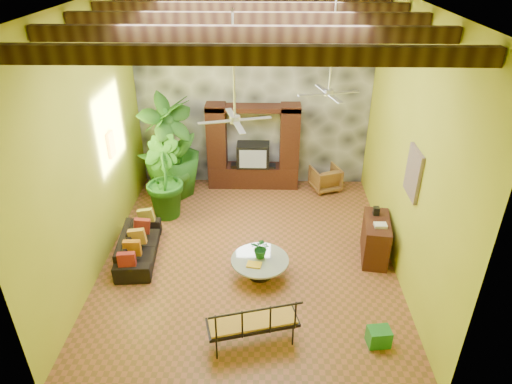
{
  "coord_description": "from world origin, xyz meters",
  "views": [
    {
      "loc": [
        0.35,
        -7.87,
        5.95
      ],
      "look_at": [
        0.15,
        0.2,
        1.43
      ],
      "focal_mm": 32.0,
      "sensor_mm": 36.0,
      "label": 1
    }
  ],
  "objects_px": {
    "iron_bench": "(252,322)",
    "coffee_table": "(260,265)",
    "ceiling_fan_back": "(330,83)",
    "tall_plant_a": "(170,149)",
    "entertainment_center": "(253,153)",
    "green_bin": "(379,337)",
    "sofa": "(139,246)",
    "side_console": "(375,239)",
    "ceiling_fan_front": "(235,108)",
    "wicker_armchair": "(325,178)",
    "tall_plant_c": "(172,147)",
    "tall_plant_b": "(162,177)"
  },
  "relations": [
    {
      "from": "sofa",
      "to": "tall_plant_a",
      "type": "distance_m",
      "value": 2.76
    },
    {
      "from": "ceiling_fan_back",
      "to": "tall_plant_a",
      "type": "height_order",
      "value": "ceiling_fan_back"
    },
    {
      "from": "green_bin",
      "to": "sofa",
      "type": "bearing_deg",
      "value": 153.36
    },
    {
      "from": "green_bin",
      "to": "side_console",
      "type": "bearing_deg",
      "value": 80.61
    },
    {
      "from": "tall_plant_c",
      "to": "coffee_table",
      "type": "relative_size",
      "value": 2.25
    },
    {
      "from": "coffee_table",
      "to": "tall_plant_c",
      "type": "bearing_deg",
      "value": 124.16
    },
    {
      "from": "entertainment_center",
      "to": "tall_plant_a",
      "type": "bearing_deg",
      "value": -160.28
    },
    {
      "from": "entertainment_center",
      "to": "ceiling_fan_back",
      "type": "distance_m",
      "value": 3.5
    },
    {
      "from": "tall_plant_a",
      "to": "tall_plant_b",
      "type": "distance_m",
      "value": 0.88
    },
    {
      "from": "sofa",
      "to": "coffee_table",
      "type": "height_order",
      "value": "sofa"
    },
    {
      "from": "entertainment_center",
      "to": "tall_plant_a",
      "type": "relative_size",
      "value": 0.87
    },
    {
      "from": "sofa",
      "to": "green_bin",
      "type": "bearing_deg",
      "value": -121.58
    },
    {
      "from": "entertainment_center",
      "to": "tall_plant_a",
      "type": "distance_m",
      "value": 2.19
    },
    {
      "from": "ceiling_fan_front",
      "to": "iron_bench",
      "type": "relative_size",
      "value": 1.18
    },
    {
      "from": "tall_plant_c",
      "to": "iron_bench",
      "type": "height_order",
      "value": "tall_plant_c"
    },
    {
      "from": "tall_plant_a",
      "to": "iron_bench",
      "type": "height_order",
      "value": "tall_plant_a"
    },
    {
      "from": "ceiling_fan_front",
      "to": "sofa",
      "type": "height_order",
      "value": "ceiling_fan_front"
    },
    {
      "from": "tall_plant_a",
      "to": "ceiling_fan_front",
      "type": "bearing_deg",
      "value": -57.0
    },
    {
      "from": "sofa",
      "to": "iron_bench",
      "type": "height_order",
      "value": "iron_bench"
    },
    {
      "from": "iron_bench",
      "to": "ceiling_fan_back",
      "type": "bearing_deg",
      "value": 54.08
    },
    {
      "from": "entertainment_center",
      "to": "sofa",
      "type": "distance_m",
      "value": 4.05
    },
    {
      "from": "entertainment_center",
      "to": "green_bin",
      "type": "relative_size",
      "value": 6.5
    },
    {
      "from": "entertainment_center",
      "to": "wicker_armchair",
      "type": "height_order",
      "value": "entertainment_center"
    },
    {
      "from": "iron_bench",
      "to": "side_console",
      "type": "xyz_separation_m",
      "value": [
        2.49,
        2.51,
        -0.1
      ]
    },
    {
      "from": "iron_bench",
      "to": "coffee_table",
      "type": "bearing_deg",
      "value": 72.61
    },
    {
      "from": "ceiling_fan_front",
      "to": "green_bin",
      "type": "relative_size",
      "value": 5.04
    },
    {
      "from": "tall_plant_a",
      "to": "green_bin",
      "type": "height_order",
      "value": "tall_plant_a"
    },
    {
      "from": "ceiling_fan_front",
      "to": "sofa",
      "type": "xyz_separation_m",
      "value": [
        -2.12,
        0.29,
        -3.13
      ]
    },
    {
      "from": "sofa",
      "to": "side_console",
      "type": "relative_size",
      "value": 1.68
    },
    {
      "from": "sofa",
      "to": "tall_plant_b",
      "type": "bearing_deg",
      "value": -12.3
    },
    {
      "from": "wicker_armchair",
      "to": "ceiling_fan_back",
      "type": "bearing_deg",
      "value": 59.84
    },
    {
      "from": "sofa",
      "to": "tall_plant_b",
      "type": "height_order",
      "value": "tall_plant_b"
    },
    {
      "from": "wicker_armchair",
      "to": "side_console",
      "type": "height_order",
      "value": "side_console"
    },
    {
      "from": "sofa",
      "to": "side_console",
      "type": "bearing_deg",
      "value": -93.52
    },
    {
      "from": "ceiling_fan_front",
      "to": "wicker_armchair",
      "type": "xyz_separation_m",
      "value": [
        2.13,
        3.37,
        -3.08
      ]
    },
    {
      "from": "ceiling_fan_front",
      "to": "iron_bench",
      "type": "height_order",
      "value": "ceiling_fan_front"
    },
    {
      "from": "tall_plant_b",
      "to": "green_bin",
      "type": "distance_m",
      "value": 5.98
    },
    {
      "from": "ceiling_fan_front",
      "to": "coffee_table",
      "type": "height_order",
      "value": "ceiling_fan_front"
    },
    {
      "from": "tall_plant_b",
      "to": "tall_plant_c",
      "type": "distance_m",
      "value": 1.15
    },
    {
      "from": "sofa",
      "to": "side_console",
      "type": "distance_m",
      "value": 4.98
    },
    {
      "from": "tall_plant_a",
      "to": "green_bin",
      "type": "xyz_separation_m",
      "value": [
        4.28,
        -4.81,
        -1.21
      ]
    },
    {
      "from": "ceiling_fan_back",
      "to": "tall_plant_a",
      "type": "distance_m",
      "value": 4.33
    },
    {
      "from": "tall_plant_b",
      "to": "coffee_table",
      "type": "relative_size",
      "value": 1.74
    },
    {
      "from": "ceiling_fan_back",
      "to": "side_console",
      "type": "relative_size",
      "value": 1.68
    },
    {
      "from": "sofa",
      "to": "green_bin",
      "type": "relative_size",
      "value": 5.05
    },
    {
      "from": "entertainment_center",
      "to": "side_console",
      "type": "height_order",
      "value": "entertainment_center"
    },
    {
      "from": "entertainment_center",
      "to": "tall_plant_a",
      "type": "height_order",
      "value": "tall_plant_a"
    },
    {
      "from": "tall_plant_a",
      "to": "coffee_table",
      "type": "distance_m",
      "value": 3.99
    },
    {
      "from": "tall_plant_b",
      "to": "iron_bench",
      "type": "relative_size",
      "value": 1.27
    },
    {
      "from": "wicker_armchair",
      "to": "iron_bench",
      "type": "distance_m",
      "value": 5.75
    }
  ]
}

